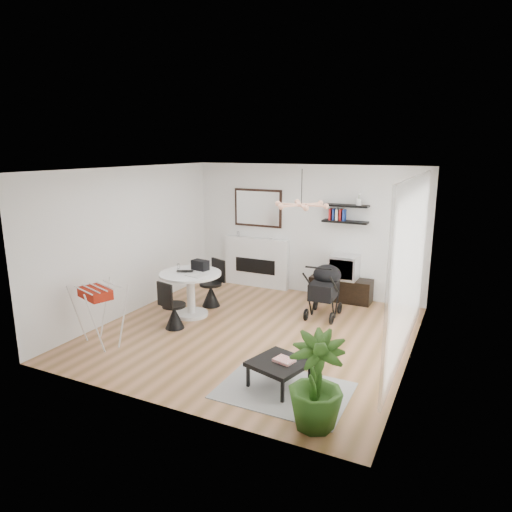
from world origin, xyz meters
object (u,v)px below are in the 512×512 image
at_px(potted_plant, 316,381).
at_px(tv_console, 341,289).
at_px(stroller, 325,292).
at_px(coffee_table, 279,364).
at_px(crt_tv, 344,267).
at_px(dining_table, 191,287).
at_px(fireplace, 257,256).
at_px(drying_rack, 100,314).

bearing_deg(potted_plant, tv_console, 101.95).
bearing_deg(stroller, coffee_table, -86.61).
bearing_deg(crt_tv, dining_table, -137.96).
xyz_separation_m(dining_table, stroller, (2.20, 1.08, -0.09)).
relative_size(crt_tv, coffee_table, 0.68).
height_order(dining_table, potted_plant, potted_plant).
xyz_separation_m(tv_console, stroller, (-0.04, -0.98, 0.22)).
distance_m(dining_table, potted_plant, 3.91).
distance_m(fireplace, stroller, 2.25).
distance_m(dining_table, coffee_table, 2.98).
bearing_deg(crt_tv, potted_plant, -78.64).
xyz_separation_m(stroller, coffee_table, (0.26, -2.75, -0.14)).
height_order(tv_console, potted_plant, potted_plant).
height_order(drying_rack, potted_plant, potted_plant).
height_order(drying_rack, stroller, stroller).
bearing_deg(coffee_table, tv_console, 93.45).
relative_size(tv_console, crt_tv, 2.24).
xyz_separation_m(tv_console, potted_plant, (0.92, -4.36, 0.31)).
bearing_deg(fireplace, tv_console, -4.36).
xyz_separation_m(tv_console, coffee_table, (0.22, -3.73, 0.08)).
xyz_separation_m(drying_rack, stroller, (2.76, 2.75, -0.06)).
height_order(fireplace, stroller, fireplace).
relative_size(dining_table, potted_plant, 1.03).
bearing_deg(tv_console, crt_tv, -3.97).
bearing_deg(potted_plant, fireplace, 122.64).
height_order(tv_console, coffee_table, tv_console).
relative_size(fireplace, potted_plant, 1.98).
bearing_deg(potted_plant, crt_tv, 101.36).
bearing_deg(dining_table, drying_rack, -108.57).
xyz_separation_m(fireplace, drying_rack, (-0.83, -3.88, -0.18)).
height_order(dining_table, stroller, stroller).
bearing_deg(stroller, fireplace, 147.53).
bearing_deg(dining_table, coffee_table, -34.11).
height_order(drying_rack, coffee_table, drying_rack).
relative_size(dining_table, drying_rack, 1.17).
xyz_separation_m(drying_rack, potted_plant, (3.72, -0.63, 0.04)).
height_order(fireplace, tv_console, fireplace).
distance_m(tv_console, dining_table, 3.06).
bearing_deg(tv_console, dining_table, -137.32).
bearing_deg(crt_tv, drying_rack, -127.33).
bearing_deg(drying_rack, potted_plant, 9.73).
bearing_deg(coffee_table, stroller, 95.45).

